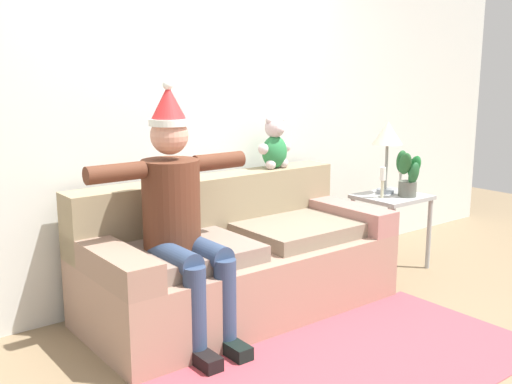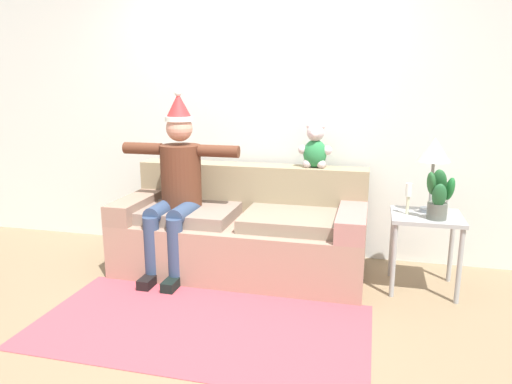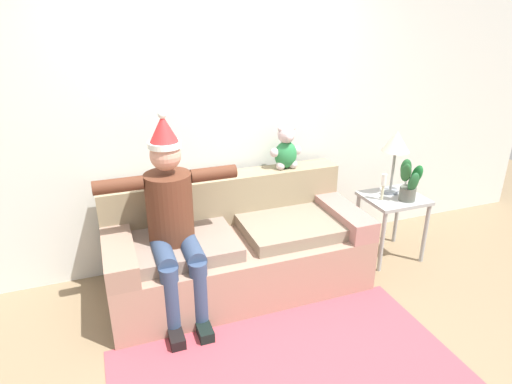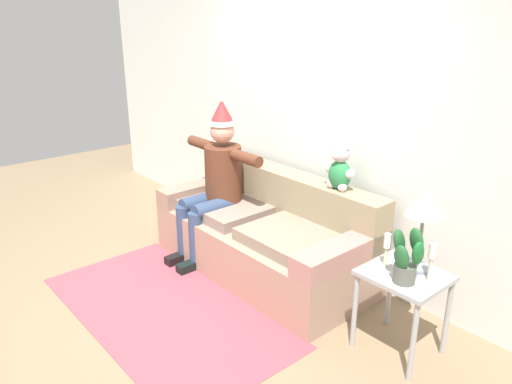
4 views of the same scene
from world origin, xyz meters
name	(u,v)px [view 4 (image 4 of 4)]	position (x,y,z in m)	size (l,w,h in m)	color
ground_plane	(171,308)	(0.00, 0.00, 0.00)	(10.00, 10.00, 0.00)	#836D50
back_wall	(312,115)	(0.00, 1.55, 1.35)	(7.00, 0.10, 2.70)	silver
couch	(266,235)	(0.00, 1.01, 0.33)	(2.05, 0.92, 0.86)	#9C7B68
person_seated	(215,179)	(-0.52, 0.84, 0.77)	(1.02, 0.77, 1.52)	#562E1D
teddy_bear	(340,169)	(0.56, 1.30, 1.03)	(0.29, 0.17, 0.38)	#297D42
side_table	(404,287)	(1.47, 0.93, 0.50)	(0.52, 0.47, 0.60)	#9B9D9D
table_lamp	(425,207)	(1.49, 1.02, 1.05)	(0.24, 0.24, 0.57)	gray
potted_plant	(407,257)	(1.53, 0.83, 0.77)	(0.22, 0.23, 0.37)	#595D53
candle_tall	(387,246)	(1.32, 0.91, 0.75)	(0.04, 0.04, 0.24)	beige
candle_short	(431,257)	(1.61, 0.97, 0.76)	(0.04, 0.04, 0.26)	beige
area_rug	(165,310)	(0.00, -0.05, 0.00)	(2.20, 1.13, 0.01)	#BB434E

